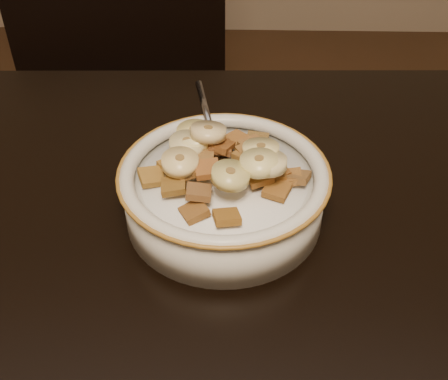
{
  "coord_description": "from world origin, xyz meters",
  "views": [
    {
      "loc": [
        0.04,
        -0.2,
        1.1
      ],
      "look_at": [
        0.03,
        0.18,
        0.78
      ],
      "focal_mm": 45.0,
      "sensor_mm": 36.0,
      "label": 1
    }
  ],
  "objects": [
    {
      "name": "chair",
      "position": [
        -0.2,
        0.68,
        0.49
      ],
      "size": [
        0.52,
        0.52,
        0.97
      ],
      "primitive_type": "cube",
      "rotation": [
        0.0,
        0.0,
        0.25
      ],
      "color": "black",
      "rests_on": "floor"
    },
    {
      "name": "cereal_bowl",
      "position": [
        0.03,
        0.18,
        0.77
      ],
      "size": [
        0.18,
        0.18,
        0.04
      ],
      "primitive_type": "cylinder",
      "color": "silver",
      "rests_on": "table"
    },
    {
      "name": "milk",
      "position": [
        0.03,
        0.18,
        0.79
      ],
      "size": [
        0.15,
        0.15,
        0.0
      ],
      "primitive_type": "cylinder",
      "color": "white",
      "rests_on": "cereal_bowl"
    },
    {
      "name": "spoon",
      "position": [
        0.03,
        0.2,
        0.8
      ],
      "size": [
        0.04,
        0.05,
        0.01
      ],
      "primitive_type": "ellipsoid",
      "rotation": [
        0.0,
        0.0,
        3.37
      ],
      "color": "#979AA3",
      "rests_on": "cereal_bowl"
    },
    {
      "name": "cereal_square_0",
      "position": [
        0.01,
        0.13,
        0.8
      ],
      "size": [
        0.03,
        0.03,
        0.01
      ],
      "primitive_type": "cube",
      "rotation": [
        -0.21,
        0.09,
        2.06
      ],
      "color": "brown",
      "rests_on": "milk"
    },
    {
      "name": "cereal_square_1",
      "position": [
        -0.03,
        0.17,
        0.8
      ],
      "size": [
        0.03,
        0.03,
        0.01
      ],
      "primitive_type": "cube",
      "rotation": [
        0.12,
        -0.13,
        1.93
      ],
      "color": "olive",
      "rests_on": "milk"
    },
    {
      "name": "cereal_square_2",
      "position": [
        0.07,
        0.19,
        0.8
      ],
      "size": [
        0.03,
        0.03,
        0.01
      ],
      "primitive_type": "cube",
      "rotation": [
        0.09,
        0.05,
        0.87
      ],
      "color": "#90631F",
      "rests_on": "milk"
    },
    {
      "name": "cereal_square_3",
      "position": [
        0.08,
        0.15,
        0.8
      ],
      "size": [
        0.03,
        0.03,
        0.01
      ],
      "primitive_type": "cube",
      "rotation": [
        0.02,
        -0.08,
        1.16
      ],
      "color": "brown",
      "rests_on": "milk"
    },
    {
      "name": "cereal_square_4",
      "position": [
        0.04,
        0.12,
        0.8
      ],
      "size": [
        0.02,
        0.02,
        0.01
      ],
      "primitive_type": "cube",
      "rotation": [
        -0.24,
        0.06,
        0.2
      ],
      "color": "brown",
      "rests_on": "milk"
    },
    {
      "name": "cereal_square_5",
      "position": [
        -0.01,
        0.15,
        0.8
      ],
      "size": [
        0.02,
        0.02,
        0.01
      ],
      "primitive_type": "cube",
      "rotation": [
        0.0,
        -0.16,
        0.09
      ],
      "color": "brown",
      "rests_on": "milk"
    },
    {
      "name": "cereal_square_6",
      "position": [
        0.07,
        0.21,
        0.8
      ],
      "size": [
        0.03,
        0.03,
        0.01
      ],
      "primitive_type": "cube",
      "rotation": [
        0.08,
        0.16,
        2.34
      ],
      "color": "brown",
      "rests_on": "milk"
    },
    {
      "name": "cereal_square_7",
      "position": [
        0.02,
        0.21,
        0.8
      ],
      "size": [
        0.02,
        0.02,
        0.01
      ],
      "primitive_type": "cube",
      "rotation": [
        0.03,
        0.03,
        3.06
      ],
      "color": "brown",
      "rests_on": "milk"
    },
    {
      "name": "cereal_square_8",
      "position": [
        0.09,
        0.17,
        0.8
      ],
      "size": [
        0.02,
        0.02,
        0.01
      ],
      "primitive_type": "cube",
      "rotation": [
        -0.17,
        0.11,
        1.55
      ],
      "color": "#99622E",
      "rests_on": "milk"
    },
    {
      "name": "cereal_square_9",
      "position": [
        0.08,
        0.17,
        0.8
      ],
      "size": [
        0.02,
        0.02,
        0.01
      ],
      "primitive_type": "cube",
      "rotation": [
        -0.12,
        -0.17,
        0.0
      ],
      "color": "brown",
      "rests_on": "milk"
    },
    {
      "name": "cereal_square_10",
      "position": [
        0.09,
        0.17,
        0.8
      ],
      "size": [
        0.03,
        0.03,
        0.01
      ],
      "primitive_type": "cube",
      "rotation": [
        0.24,
        0.13,
        2.81
      ],
      "color": "brown",
      "rests_on": "milk"
    },
    {
      "name": "cereal_square_11",
      "position": [
        0.0,
        0.23,
        0.8
      ],
      "size": [
        0.02,
        0.02,
        0.01
      ],
      "primitive_type": "cube",
      "rotation": [
        -0.09,
        -0.1,
        3.0
      ],
      "color": "brown",
      "rests_on": "milk"
    },
    {
      "name": "cereal_square_12",
      "position": [
        0.0,
        0.17,
        0.81
      ],
      "size": [
        0.03,
        0.03,
        0.01
      ],
      "primitive_type": "cube",
      "rotation": [
        -0.04,
        -0.06,
        0.47
      ],
      "color": "olive",
      "rests_on": "milk"
    },
    {
      "name": "cereal_square_13",
      "position": [
        0.03,
        0.2,
        0.81
      ],
      "size": [
        0.03,
        0.03,
        0.01
      ],
      "primitive_type": "cube",
      "rotation": [
        0.21,
        -0.08,
        2.7
      ],
      "color": "brown",
      "rests_on": "milk"
    },
    {
      "name": "cereal_square_14",
      "position": [
        0.06,
        0.23,
        0.8
      ],
      "size": [
        0.02,
        0.02,
        0.01
      ],
      "primitive_type": "cube",
      "rotation": [
        0.14,
        -0.03,
        3.01
      ],
      "color": "olive",
      "rests_on": "milk"
    },
    {
      "name": "cereal_square_15",
      "position": [
        0.01,
        0.22,
        0.8
      ],
      "size": [
        0.03,
        0.03,
        0.01
      ],
      "primitive_type": "cube",
      "rotation": [
        0.09,
        0.09,
        0.35
      ],
      "color": "brown",
      "rests_on": "milk"
    },
    {
      "name": "cereal_square_16",
      "position": [
        0.0,
        0.23,
        0.8
      ],
      "size": [
        0.02,
        0.02,
        0.01
      ],
      "primitive_type": "cube",
      "rotation": [
        0.2,
        -0.11,
        1.52
      ],
      "color": "brown",
      "rests_on": "milk"
    },
    {
      "name": "cereal_square_17",
      "position": [
        0.01,
        0.14,
        0.81
      ],
      "size": [
        0.02,
        0.02,
        0.01
      ],
      "primitive_type": "cube",
      "rotation": [
        -0.15,
        0.13,
        0.0
      ],
      "color": "brown",
      "rests_on": "milk"
    },
    {
      "name": "cereal_square_18",
      "position": [
        0.01,
        0.21,
        0.8
      ],
      "size": [
        0.03,
        0.03,
        0.01
      ],
      "primitive_type": "cube",
      "rotation": [
        -0.07,
        -0.01,
        2.28
      ],
      "color": "brown",
      "rests_on": "milk"
    },
    {
      "name": "cereal_square_19",
      "position": [
        0.05,
        0.2,
        0.81
      ],
      "size": [
        0.03,
        0.03,
        0.01
      ],
      "primitive_type": "cube",
      "rotation": [
        -0.11,
        -0.1,
        2.11
      ],
      "color": "brown",
      "rests_on": "milk"
    },
    {
      "name": "cereal_square_20",
      "position": [
        0.06,
        0.21,
        0.81
      ],
      "size": [
        0.03,
        0.03,
        0.01
      ],
      "primitive_type": "cube",
      "rotation": [
        -0.04,
        0.03,
        2.19
      ],
      "color": "olive",
      "rests_on": "milk"
    },
    {
      "name": "cereal_square_21",
      "position": [
        0.05,
        0.19,
        0.81
      ],
      "size": [
        0.03,
        0.03,
        0.01
      ],
      "primitive_type": "cube",
      "rotation": [
        -0.15,
        -0.03,
        0.86
      ],
      "color": "olive",
      "rests_on": "milk"
    },
    {
      "name": "cereal_square_22",
      "position": [
        0.03,
        0.2,
        0.81
      ],
      "size": [
        0.02,
        0.02,
        0.01
      ],
      "primitive_type": "cube",
      "rotation": [
        0.24,
        0.01,
        1.64
      ],
      "color": "brown",
      "rests_on": "milk"
    },
    {
      "name": "cereal_square_23",
      "position": [
        -0.01,
        0.18,
        0.8
      ],
      "size": [
        0.03,
        0.03,
        0.01
      ],
      "primitive_type": "cube",
      "rotation": [
        0.04,
        0.06,
        0.65
      ],
      "color": "#9D6922",
      "rests_on": "milk"
    },
    {
      "name": "cereal_square_24",
      "position": [
        -0.0,
        0.22,
        0.8
      ],
      "size": [
        0.03,
        0.03,
        0.01
      ],
      "primitive_type": "cube",
      "rotation": [
        0.23,
        -0.03,
        0.79
      ],
      "color": "brown",
      "rests_on": "milk"
    },
    {
      "name": "cereal_square_25",
      "position": [
        0.07,
        0.18,
        0.8
      ],
      "size": [
        0.03,
        0.03,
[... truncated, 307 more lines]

